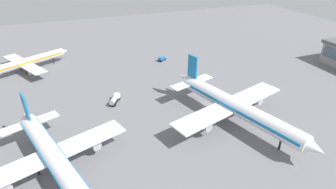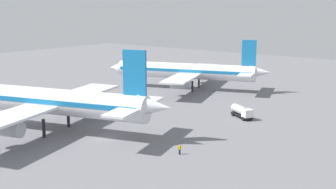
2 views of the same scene
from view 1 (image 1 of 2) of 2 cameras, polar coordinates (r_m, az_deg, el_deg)
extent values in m
plane|color=slate|center=(93.84, 7.85, -2.04)|extent=(288.00, 288.00, 0.00)
cylinder|color=white|center=(82.80, 14.35, -2.58)|extent=(43.92, 17.12, 4.88)
cone|color=white|center=(73.77, 28.68, -10.01)|extent=(5.98, 5.81, 4.63)
cone|color=white|center=(96.57, 3.65, 3.57)|extent=(6.95, 5.45, 3.90)
cube|color=#1972B2|center=(82.62, 14.38, -2.36)|extent=(42.24, 16.72, 0.88)
cube|color=white|center=(84.19, 13.16, -2.25)|extent=(18.63, 42.41, 0.44)
cylinder|color=#A5A8AD|center=(93.48, 17.76, -0.81)|extent=(6.28, 4.19, 2.68)
cylinder|color=#A5A8AD|center=(77.54, 7.30, -6.12)|extent=(6.28, 4.19, 2.68)
cube|color=white|center=(94.23, 5.10, 2.66)|extent=(8.54, 17.28, 0.35)
cube|color=#1972B2|center=(91.79, 5.26, 5.94)|extent=(4.23, 1.70, 7.80)
cylinder|color=black|center=(78.53, 22.75, -9.77)|extent=(0.59, 0.59, 3.41)
cylinder|color=black|center=(89.43, 13.89, -3.10)|extent=(0.59, 0.59, 3.41)
cylinder|color=black|center=(84.23, 10.47, -4.86)|extent=(0.59, 0.59, 3.41)
cylinder|color=white|center=(68.62, -23.15, -12.38)|extent=(38.72, 17.09, 4.34)
cone|color=white|center=(85.53, -27.95, -4.27)|extent=(6.27, 5.07, 3.47)
cube|color=#1972B2|center=(68.42, -23.20, -12.17)|extent=(37.26, 16.65, 0.78)
cube|color=white|center=(70.42, -23.62, -11.77)|extent=(18.31, 37.50, 0.39)
cylinder|color=#A5A8AD|center=(73.60, -15.69, -9.70)|extent=(5.63, 3.94, 2.39)
cylinder|color=#A5A8AD|center=(70.63, -31.59, -15.60)|extent=(5.63, 3.94, 2.39)
cube|color=white|center=(82.83, -27.32, -5.38)|extent=(8.28, 15.33, 0.31)
cube|color=#1972B2|center=(80.30, -28.15, -2.29)|extent=(3.73, 1.69, 6.95)
cylinder|color=black|center=(73.92, -20.88, -12.25)|extent=(0.52, 0.52, 3.04)
cylinder|color=black|center=(72.96, -26.03, -14.18)|extent=(0.52, 0.52, 3.04)
cylinder|color=white|center=(131.54, -27.75, 6.20)|extent=(18.53, 30.32, 3.57)
cone|color=white|center=(138.11, -21.30, 8.57)|extent=(4.68, 4.76, 3.40)
cube|color=orange|center=(131.45, -27.78, 6.31)|extent=(17.98, 29.21, 0.64)
cube|color=white|center=(131.14, -28.35, 5.82)|extent=(29.66, 19.20, 0.32)
cylinder|color=#A5A8AD|center=(139.29, -29.65, 6.16)|extent=(3.73, 4.65, 1.97)
cylinder|color=#A5A8AD|center=(123.97, -26.62, 4.39)|extent=(3.73, 4.65, 1.97)
cylinder|color=black|center=(136.65, -23.21, 6.61)|extent=(0.43, 0.43, 2.50)
cylinder|color=black|center=(134.31, -28.94, 4.91)|extent=(0.43, 0.43, 2.50)
cylinder|color=black|center=(129.25, -27.95, 4.30)|extent=(0.43, 0.43, 2.50)
cube|color=black|center=(95.37, -11.26, -1.43)|extent=(6.37, 4.89, 0.30)
cube|color=white|center=(96.72, -10.86, -0.28)|extent=(2.52, 2.56, 1.60)
cube|color=#3F596B|center=(97.23, -10.72, 0.11)|extent=(0.90, 1.41, 0.90)
cylinder|color=#B7B7BC|center=(94.14, -11.50, -1.15)|extent=(4.78, 3.87, 1.80)
cylinder|color=black|center=(97.54, -11.33, -0.81)|extent=(0.84, 0.67, 0.80)
cylinder|color=black|center=(96.91, -10.28, -0.91)|extent=(0.84, 0.67, 0.80)
cylinder|color=black|center=(94.03, -12.25, -2.12)|extent=(0.84, 0.67, 0.80)
cylinder|color=black|center=(93.38, -11.16, -2.23)|extent=(0.84, 0.67, 0.80)
cube|color=black|center=(129.27, -1.29, 7.47)|extent=(4.17, 4.65, 0.30)
cube|color=#1966B2|center=(127.98, -1.61, 7.60)|extent=(2.60, 2.58, 1.20)
cube|color=#3F596B|center=(127.27, -1.81, 7.59)|extent=(1.32, 1.03, 0.67)
cube|color=#1966B2|center=(129.81, -1.07, 7.78)|extent=(3.09, 3.22, 0.60)
cylinder|color=black|center=(127.65, -1.30, 7.11)|extent=(0.72, 0.82, 0.80)
cylinder|color=black|center=(128.62, -2.02, 7.28)|extent=(0.72, 0.82, 0.80)
cylinder|color=black|center=(130.06, -0.56, 7.55)|extent=(0.72, 0.82, 0.80)
cylinder|color=black|center=(131.01, -1.27, 7.70)|extent=(0.72, 0.82, 0.80)
cylinder|color=#1E2338|center=(105.41, 2.98, 2.15)|extent=(0.44, 0.44, 0.85)
cylinder|color=yellow|center=(105.09, 2.99, 2.50)|extent=(0.52, 0.52, 0.60)
sphere|color=tan|center=(104.91, 2.99, 2.70)|extent=(0.22, 0.22, 0.22)
cylinder|color=yellow|center=(105.11, 2.86, 2.51)|extent=(0.10, 0.10, 0.54)
cylinder|color=yellow|center=(105.07, 3.12, 2.49)|extent=(0.10, 0.10, 0.54)
camera|label=2|loc=(159.98, 16.44, 19.17)|focal=48.34mm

